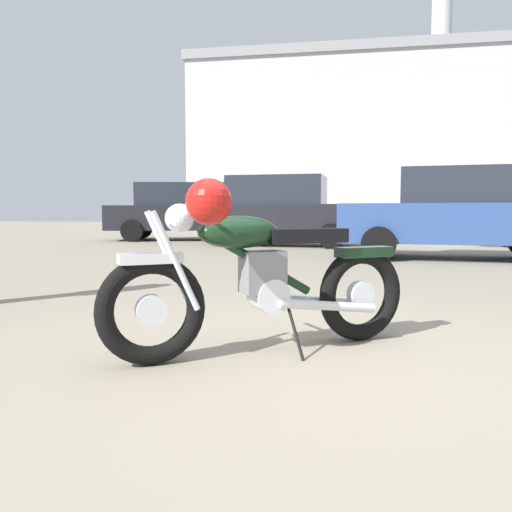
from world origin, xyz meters
name	(u,v)px	position (x,y,z in m)	size (l,w,h in m)	color
ground_plane	(329,366)	(0.00, 0.00, 0.00)	(80.00, 80.00, 0.00)	gray
vintage_motorcycle	(259,275)	(-0.42, 0.23, 0.49)	(1.87, 1.17, 1.07)	black
dark_sedan_left	(190,210)	(-3.76, 12.75, 0.94)	(4.91, 2.50, 1.74)	black
blue_hatchback_right	(284,210)	(-0.74, 10.37, 0.92)	(4.08, 2.21, 1.78)	black
white_estate_far	(456,214)	(2.62, 6.98, 0.84)	(4.44, 2.48, 1.67)	black
industrial_building	(358,145)	(2.78, 28.38, 4.80)	(19.25, 10.52, 18.03)	#B2B2B7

